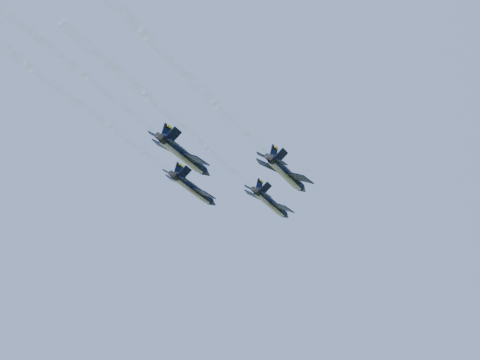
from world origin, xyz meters
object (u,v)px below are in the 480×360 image
(jet_right, at_px, (287,174))
(jet_slot, at_px, (185,156))
(jet_left, at_px, (194,189))
(jet_lead, at_px, (272,203))

(jet_right, xyz_separation_m, jet_slot, (-13.19, -12.27, 0.00))
(jet_slot, bearing_deg, jet_right, 57.17)
(jet_left, height_order, jet_slot, same)
(jet_right, height_order, jet_slot, same)
(jet_lead, bearing_deg, jet_right, -52.99)
(jet_right, bearing_deg, jet_left, -175.80)
(jet_left, distance_m, jet_right, 17.51)
(jet_left, bearing_deg, jet_lead, 60.88)
(jet_lead, distance_m, jet_slot, 27.92)
(jet_lead, height_order, jet_left, same)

